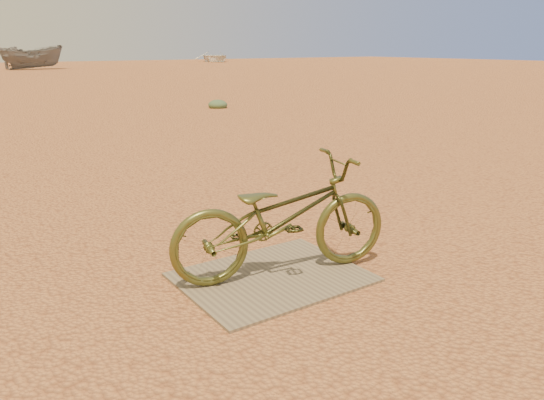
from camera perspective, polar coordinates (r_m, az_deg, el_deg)
ground at (r=4.68m, az=0.55°, el=-5.91°), size 120.00×120.00×0.00m
plywood_board at (r=4.22m, az=0.00°, el=-8.30°), size 1.40×1.08×0.02m
bicycle at (r=4.10m, az=1.12°, el=-1.86°), size 1.88×1.00×0.94m
boat_mid_right at (r=44.86m, az=-24.36°, el=13.82°), size 4.72×2.12×1.78m
boat_far_right at (r=60.23m, az=-6.22°, el=15.09°), size 5.11×6.16×1.10m
kale_b at (r=15.84m, az=-5.85°, el=9.83°), size 0.56×0.56×0.31m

